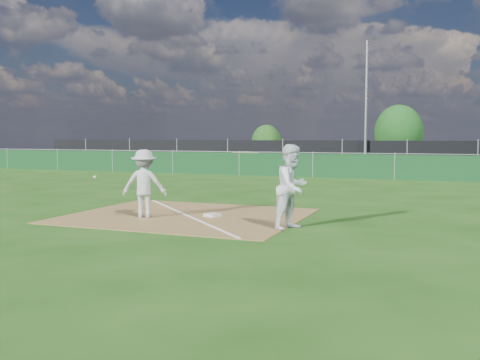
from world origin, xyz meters
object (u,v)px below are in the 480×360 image
car_left (274,153)px  tree_left (266,142)px  runner (292,187)px  car_right (434,155)px  play_at_first (144,184)px  tree_mid (399,132)px  light_pole (366,105)px  first_base (213,215)px  car_mid (314,153)px

car_left → tree_left: size_ratio=1.42×
runner → car_right: (2.32, 28.34, -0.24)m
runner → car_right: size_ratio=0.39×
play_at_first → tree_mid: tree_mid is taller
car_right → tree_left: bearing=54.4°
runner → car_left: 29.35m
runner → tree_mid: size_ratio=0.41×
light_pole → tree_mid: light_pole is taller
runner → car_right: bearing=16.6°
car_left → tree_mid: 10.93m
first_base → car_left: bearing=104.4°
first_base → runner: (2.41, -0.96, 0.91)m
light_pole → tree_left: bearing=135.5°
car_left → tree_left: (-2.08, 4.36, 0.82)m
light_pole → tree_mid: size_ratio=1.72×
car_left → tree_left: tree_left is taller
runner → car_mid: size_ratio=0.40×
car_right → tree_left: size_ratio=1.63×
first_base → car_right: 27.80m
car_left → tree_left: bearing=26.0°
runner → tree_mid: 34.29m
car_left → tree_mid: tree_mid is taller
light_pole → tree_left: (-9.77, 9.61, -2.44)m
first_base → car_right: size_ratio=0.07×
runner → car_left: bearing=39.8°
play_at_first → car_left: bearing=101.0°
first_base → tree_mid: tree_mid is taller
first_base → runner: bearing=-21.7°
first_base → tree_mid: 33.42m
tree_mid → tree_left: bearing=-169.2°
first_base → play_at_first: size_ratio=0.18×
car_mid → tree_mid: bearing=-21.1°
car_mid → car_right: (8.22, 1.48, -0.08)m
first_base → runner: runner is taller
first_base → car_left: car_left is taller
runner → car_left: (-9.32, 27.83, -0.22)m
light_pole → play_at_first: 22.75m
play_at_first → car_left: 28.17m
light_pole → tree_left: size_ratio=2.63×
first_base → play_at_first: play_at_first is taller
first_base → car_mid: (-3.49, 25.90, 0.75)m
play_at_first → runner: (3.97, -0.18, 0.07)m
car_mid → tree_mid: size_ratio=1.04×
light_pole → play_at_first: size_ratio=4.10×
car_right → first_base: bearing=150.3°
car_left → car_mid: bearing=-105.3°
play_at_first → car_left: play_at_first is taller
tree_left → car_left: bearing=-64.5°
first_base → tree_left: tree_left is taller
runner → tree_left: size_ratio=0.63×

